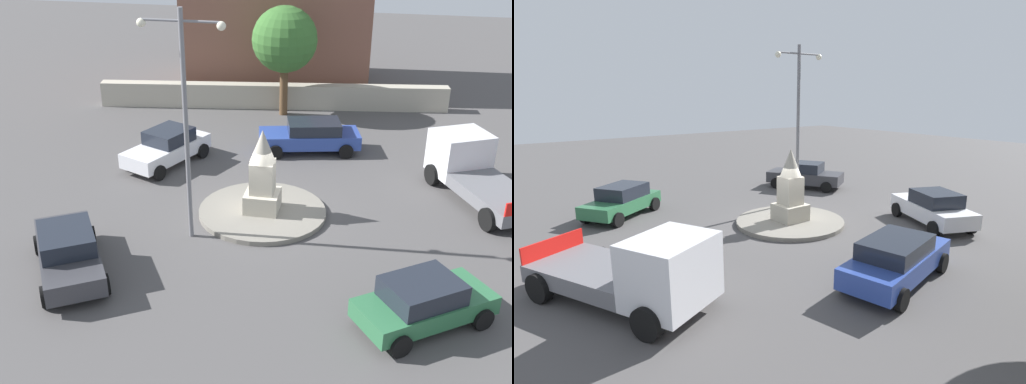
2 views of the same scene
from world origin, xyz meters
TOP-DOWN VIEW (x-y plane):
  - ground_plane at (0.00, 0.00)m, footprint 80.00×80.00m
  - traffic_island at (0.00, 0.00)m, footprint 4.70×4.70m
  - monument at (0.00, 0.00)m, footprint 1.24×1.24m
  - streetlamp at (2.11, 2.06)m, footprint 2.76×0.28m
  - car_dark_grey_far_side at (5.20, 4.98)m, footprint 3.79×4.64m
  - car_white_parked_left at (4.88, -3.75)m, footprint 3.15×4.38m
  - car_green_passing at (-5.53, 5.50)m, footprint 4.12×3.59m
  - car_blue_near_island at (-1.00, -6.29)m, footprint 4.72×2.68m
  - truck_white_approaching at (-7.71, -3.24)m, footprint 4.26×5.75m
  - stone_boundary_wall at (1.68, -11.93)m, footprint 18.40×3.27m
  - corner_building at (2.36, -16.79)m, footprint 11.22×8.20m
  - tree_near_wall at (0.97, -11.02)m, footprint 3.30×3.30m

SIDE VIEW (x-z plane):
  - ground_plane at x=0.00m, z-range 0.00..0.00m
  - traffic_island at x=0.00m, z-range 0.00..0.18m
  - stone_boundary_wall at x=1.68m, z-range 0.00..1.30m
  - car_blue_near_island at x=-1.00m, z-range 0.04..1.47m
  - car_green_passing at x=-5.53m, z-range 0.03..1.49m
  - car_white_parked_left at x=4.88m, z-range 0.01..1.53m
  - car_dark_grey_far_side at x=5.20m, z-range 0.02..1.54m
  - truck_white_approaching at x=-7.71m, z-range -0.07..2.08m
  - monument at x=0.00m, z-range 0.01..3.12m
  - tree_near_wall at x=0.97m, z-range 1.10..6.67m
  - streetlamp at x=2.11m, z-range 0.79..8.55m
  - corner_building at x=2.36m, z-range 0.00..9.63m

